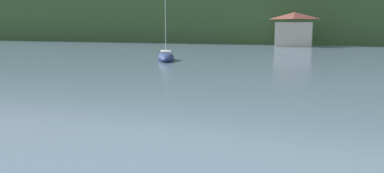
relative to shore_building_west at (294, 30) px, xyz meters
name	(u,v)px	position (x,y,z in m)	size (l,w,h in m)	color
shore_building_west	(294,30)	(0.00, 0.00, 0.00)	(7.10, 3.96, 6.44)	#BCB29E
sailboat_far_10	(166,57)	(-11.62, -35.88, -2.78)	(4.29, 6.91, 7.81)	navy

